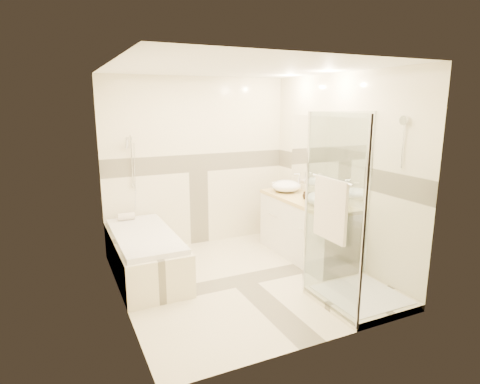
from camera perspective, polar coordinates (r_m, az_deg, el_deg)
name	(u,v)px	position (r m, az deg, el deg)	size (l,w,h in m)	color
room	(245,179)	(4.68, 0.74, 1.86)	(2.82, 3.02, 2.52)	beige
bathtub	(145,252)	(5.19, -13.38, -8.32)	(0.75, 1.70, 0.56)	beige
vanity	(305,228)	(5.65, 9.26, -5.11)	(0.58, 1.62, 0.85)	white
shower_enclosure	(350,258)	(4.51, 15.40, -8.98)	(0.96, 0.93, 2.04)	beige
vessel_sink_near	(286,186)	(5.91, 6.58, 0.86)	(0.43, 0.43, 0.17)	white
vessel_sink_far	(321,198)	(5.22, 11.51, -0.91)	(0.41, 0.41, 0.16)	white
faucet_near	(299,180)	(6.01, 8.35, 1.66)	(0.11, 0.03, 0.26)	silver
faucet_far	(335,190)	(5.33, 13.41, 0.31)	(0.12, 0.03, 0.30)	silver
amenity_bottle_a	(307,194)	(5.48, 9.48, -0.24)	(0.07, 0.07, 0.15)	black
amenity_bottle_b	(306,194)	(5.49, 9.44, -0.31)	(0.11, 0.11, 0.14)	black
folded_towels	(278,186)	(6.11, 5.45, 0.85)	(0.15, 0.26, 0.08)	white
rolled_towel	(126,217)	(5.69, -15.88, -3.38)	(0.10, 0.10, 0.22)	white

